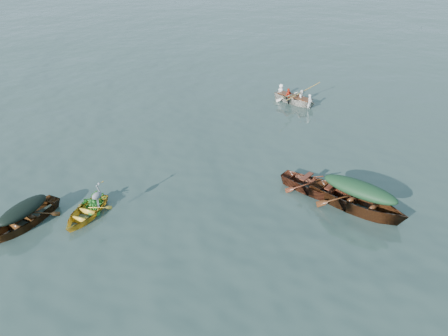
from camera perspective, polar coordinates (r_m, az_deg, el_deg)
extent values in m
plane|color=#30433D|center=(16.15, 0.29, -4.07)|extent=(140.00, 140.00, 0.00)
imported|color=yellow|center=(15.96, -17.56, -6.10)|extent=(1.90, 2.98, 0.72)
imported|color=#4E2F12|center=(16.31, -24.37, -6.71)|extent=(1.83, 3.71, 0.88)
imported|color=#4E2B12|center=(16.27, 16.87, -5.24)|extent=(5.07, 2.07, 1.19)
imported|color=#5E2B17|center=(16.79, 12.07, -3.38)|extent=(4.31, 1.72, 0.97)
imported|color=beige|center=(25.28, 9.17, 8.35)|extent=(3.86, 1.76, 0.85)
ellipsoid|color=black|center=(15.97, -24.84, -4.84)|extent=(1.01, 2.04, 0.40)
ellipsoid|color=#15331A|center=(15.82, 17.31, -2.69)|extent=(2.79, 1.14, 0.52)
imported|color=#256019|center=(15.96, -16.74, -3.12)|extent=(0.92, 1.06, 0.60)
imported|color=silver|center=(25.01, 9.32, 10.08)|extent=(2.74, 1.45, 0.76)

